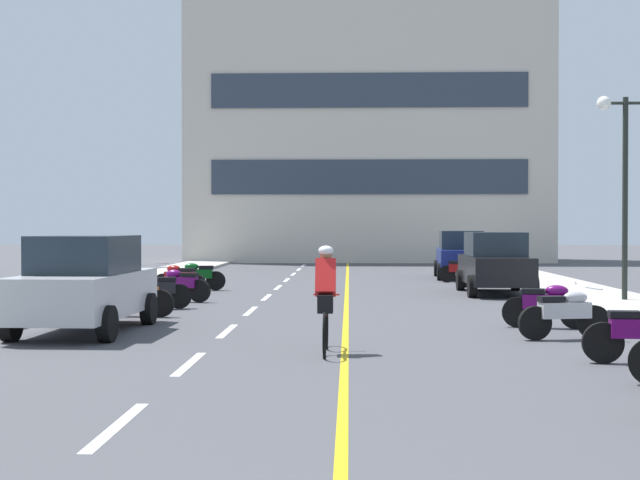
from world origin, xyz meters
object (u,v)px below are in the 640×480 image
(parked_car_far, at_px, (461,254))
(motorcycle_11, at_px, (198,275))
(motorcycle_6, at_px, (547,304))
(cyclist_rider, at_px, (326,297))
(motorcycle_8, at_px, (156,290))
(motorcycle_10, at_px, (179,278))
(motorcycle_5, at_px, (565,313))
(motorcycle_12, at_px, (481,273))
(street_lamp_mid, at_px, (625,151))
(parked_car_near, at_px, (85,284))
(parked_car_mid, at_px, (495,263))
(motorcycle_13, at_px, (463,269))
(motorcycle_9, at_px, (180,284))
(motorcycle_7, at_px, (137,295))

(parked_car_far, relative_size, motorcycle_11, 2.52)
(motorcycle_6, distance_m, cyclist_rider, 5.53)
(motorcycle_8, xyz_separation_m, motorcycle_10, (-0.34, 4.74, 0.00))
(motorcycle_5, height_order, motorcycle_8, same)
(motorcycle_12, bearing_deg, motorcycle_11, -168.02)
(motorcycle_11, bearing_deg, street_lamp_mid, -20.66)
(motorcycle_5, distance_m, motorcycle_8, 10.03)
(parked_car_near, relative_size, motorcycle_12, 2.56)
(motorcycle_11, bearing_deg, cyclist_rider, -72.12)
(street_lamp_mid, relative_size, parked_car_far, 1.21)
(parked_car_far, bearing_deg, parked_car_near, -117.75)
(parked_car_mid, xyz_separation_m, parked_car_far, (-0.01, 7.84, 0.00))
(parked_car_mid, bearing_deg, parked_car_far, 90.10)
(parked_car_mid, height_order, cyclist_rider, parked_car_mid)
(motorcycle_13, bearing_deg, motorcycle_8, -130.16)
(motorcycle_5, height_order, motorcycle_10, same)
(motorcycle_9, height_order, motorcycle_13, same)
(parked_car_near, relative_size, cyclist_rider, 2.40)
(motorcycle_7, bearing_deg, motorcycle_6, -12.80)
(motorcycle_8, height_order, motorcycle_12, same)
(street_lamp_mid, relative_size, motorcycle_5, 3.09)
(motorcycle_6, bearing_deg, motorcycle_7, 167.20)
(parked_car_far, bearing_deg, motorcycle_7, -121.41)
(motorcycle_8, height_order, motorcycle_10, same)
(motorcycle_5, bearing_deg, street_lamp_mid, 65.70)
(motorcycle_8, xyz_separation_m, motorcycle_13, (8.65, 10.25, 0.00))
(motorcycle_5, distance_m, motorcycle_11, 14.43)
(parked_car_mid, bearing_deg, motorcycle_9, -160.84)
(parked_car_far, bearing_deg, motorcycle_10, -138.36)
(parked_car_far, xyz_separation_m, motorcycle_12, (0.06, -4.80, -0.44))
(parked_car_near, xyz_separation_m, motorcycle_11, (0.26, 10.86, -0.44))
(motorcycle_11, bearing_deg, parked_car_mid, -7.09)
(parked_car_near, height_order, motorcycle_13, parked_car_near)
(motorcycle_5, height_order, motorcycle_9, same)
(motorcycle_6, height_order, motorcycle_9, same)
(motorcycle_8, relative_size, motorcycle_10, 1.00)
(motorcycle_6, relative_size, cyclist_rider, 0.95)
(parked_car_mid, distance_m, motorcycle_13, 5.14)
(motorcycle_7, bearing_deg, motorcycle_9, 86.56)
(motorcycle_5, relative_size, motorcycle_6, 1.00)
(motorcycle_9, relative_size, motorcycle_10, 1.01)
(parked_car_mid, relative_size, motorcycle_10, 2.56)
(parked_car_far, distance_m, motorcycle_10, 12.41)
(motorcycle_11, height_order, cyclist_rider, cyclist_rider)
(parked_car_far, distance_m, cyclist_rider, 20.69)
(parked_car_mid, height_order, motorcycle_11, parked_car_mid)
(motorcycle_9, height_order, motorcycle_11, same)
(motorcycle_13, bearing_deg, parked_car_near, -121.13)
(parked_car_near, height_order, motorcycle_9, parked_car_near)
(motorcycle_7, height_order, motorcycle_9, same)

